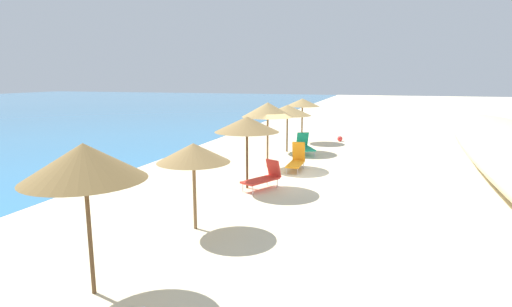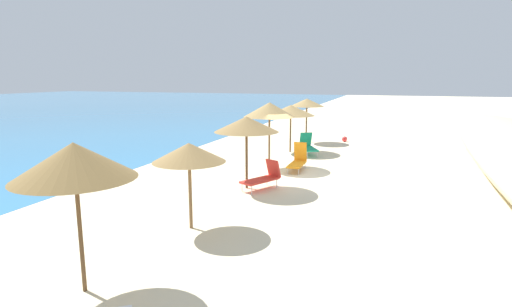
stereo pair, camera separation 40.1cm
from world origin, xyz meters
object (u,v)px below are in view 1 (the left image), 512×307
(beach_umbrella_5, at_px, (302,103))
(beach_umbrella_3, at_px, (268,110))
(lounge_chair_1, at_px, (305,146))
(beach_ball, at_px, (340,139))
(beach_umbrella_1, at_px, (193,153))
(lounge_chair_0, at_px, (296,160))
(beach_umbrella_0, at_px, (84,162))
(beach_umbrella_4, at_px, (287,110))
(lounge_chair_2, at_px, (264,177))
(beach_umbrella_2, at_px, (247,124))

(beach_umbrella_5, bearing_deg, beach_umbrella_3, 179.58)
(lounge_chair_1, xyz_separation_m, beach_ball, (5.15, -1.30, -0.30))
(beach_umbrella_5, bearing_deg, beach_umbrella_1, -179.19)
(lounge_chair_0, height_order, beach_ball, lounge_chair_0)
(beach_umbrella_0, relative_size, lounge_chair_0, 1.82)
(beach_umbrella_3, distance_m, beach_umbrella_4, 4.08)
(lounge_chair_0, bearing_deg, lounge_chair_1, -85.36)
(beach_umbrella_1, relative_size, lounge_chair_1, 1.34)
(beach_umbrella_4, distance_m, beach_ball, 5.65)
(beach_umbrella_5, bearing_deg, lounge_chair_2, -175.69)
(beach_umbrella_5, relative_size, lounge_chair_1, 1.56)
(lounge_chair_2, height_order, beach_ball, lounge_chair_2)
(beach_umbrella_4, bearing_deg, beach_umbrella_3, -179.48)
(beach_umbrella_1, xyz_separation_m, lounge_chair_2, (4.48, -0.64, -1.67))
(beach_umbrella_2, relative_size, lounge_chair_2, 1.58)
(beach_umbrella_2, relative_size, lounge_chair_1, 1.51)
(beach_umbrella_4, bearing_deg, lounge_chair_0, -161.38)
(beach_umbrella_1, height_order, beach_umbrella_2, beach_umbrella_2)
(lounge_chair_2, bearing_deg, beach_umbrella_0, 110.09)
(beach_umbrella_0, bearing_deg, beach_umbrella_1, -5.64)
(beach_umbrella_3, bearing_deg, beach_umbrella_1, -178.01)
(beach_umbrella_0, xyz_separation_m, lounge_chair_0, (11.61, -1.49, -2.13))
(beach_umbrella_4, relative_size, lounge_chair_1, 1.48)
(beach_umbrella_0, bearing_deg, lounge_chair_0, -7.33)
(beach_umbrella_1, distance_m, beach_umbrella_5, 15.95)
(beach_ball, bearing_deg, lounge_chair_2, 173.31)
(lounge_chair_1, bearing_deg, beach_umbrella_1, 59.22)
(beach_umbrella_5, distance_m, lounge_chair_2, 11.68)
(lounge_chair_0, xyz_separation_m, lounge_chair_2, (-3.44, 0.49, -0.00))
(lounge_chair_0, xyz_separation_m, beach_ball, (8.95, -0.96, -0.28))
(beach_umbrella_4, relative_size, lounge_chair_2, 1.54)
(lounge_chair_2, bearing_deg, beach_umbrella_5, -58.61)
(lounge_chair_1, bearing_deg, beach_umbrella_3, 46.29)
(lounge_chair_0, bearing_deg, beach_umbrella_2, 72.06)
(beach_ball, bearing_deg, beach_umbrella_5, 111.77)
(beach_umbrella_1, distance_m, lounge_chair_1, 11.86)
(beach_umbrella_4, height_order, beach_umbrella_5, beach_umbrella_5)
(lounge_chair_1, bearing_deg, beach_umbrella_4, -51.62)
(beach_umbrella_0, relative_size, beach_umbrella_2, 1.09)
(beach_umbrella_3, xyz_separation_m, beach_umbrella_4, (4.06, 0.04, -0.33))
(beach_umbrella_2, relative_size, beach_umbrella_5, 0.97)
(beach_umbrella_0, height_order, beach_umbrella_3, beach_umbrella_3)
(beach_umbrella_2, height_order, beach_ball, beach_umbrella_2)
(beach_umbrella_0, relative_size, beach_umbrella_1, 1.23)
(beach_umbrella_3, xyz_separation_m, lounge_chair_2, (-3.68, -0.92, -2.19))
(beach_umbrella_0, distance_m, beach_umbrella_4, 15.92)
(beach_umbrella_4, bearing_deg, beach_umbrella_2, -177.56)
(beach_umbrella_4, height_order, beach_ball, beach_umbrella_4)
(lounge_chair_2, bearing_deg, beach_umbrella_2, 37.51)
(beach_umbrella_5, bearing_deg, beach_umbrella_2, -178.81)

